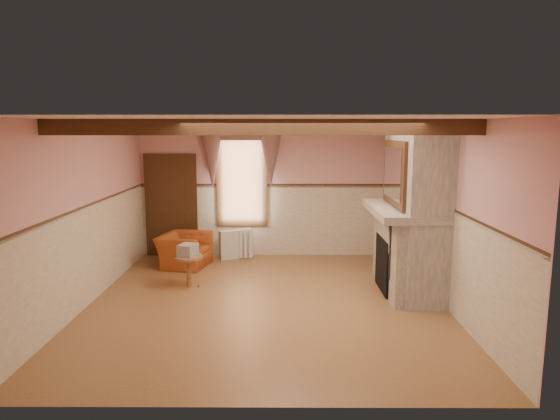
{
  "coord_description": "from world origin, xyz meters",
  "views": [
    {
      "loc": [
        0.26,
        -7.47,
        2.67
      ],
      "look_at": [
        0.21,
        0.8,
        1.33
      ],
      "focal_mm": 32.0,
      "sensor_mm": 36.0,
      "label": 1
    }
  ],
  "objects_px": {
    "radiator": "(236,244)",
    "oil_lamp": "(401,197)",
    "armchair": "(184,250)",
    "mantel_clock": "(394,195)",
    "bowl": "(406,206)",
    "side_table": "(189,272)"
  },
  "relations": [
    {
      "from": "radiator",
      "to": "mantel_clock",
      "type": "bearing_deg",
      "value": -49.16
    },
    {
      "from": "radiator",
      "to": "bowl",
      "type": "xyz_separation_m",
      "value": [
        2.96,
        -2.26,
        1.16
      ]
    },
    {
      "from": "oil_lamp",
      "to": "bowl",
      "type": "bearing_deg",
      "value": -90.0
    },
    {
      "from": "armchair",
      "to": "oil_lamp",
      "type": "distance_m",
      "value": 4.31
    },
    {
      "from": "bowl",
      "to": "oil_lamp",
      "type": "bearing_deg",
      "value": 90.0
    },
    {
      "from": "armchair",
      "to": "side_table",
      "type": "relative_size",
      "value": 1.78
    },
    {
      "from": "side_table",
      "to": "oil_lamp",
      "type": "distance_m",
      "value": 3.81
    },
    {
      "from": "mantel_clock",
      "to": "oil_lamp",
      "type": "relative_size",
      "value": 0.86
    },
    {
      "from": "armchair",
      "to": "oil_lamp",
      "type": "bearing_deg",
      "value": -95.94
    },
    {
      "from": "bowl",
      "to": "mantel_clock",
      "type": "height_order",
      "value": "mantel_clock"
    },
    {
      "from": "side_table",
      "to": "bowl",
      "type": "xyz_separation_m",
      "value": [
        3.59,
        -0.3,
        1.19
      ]
    },
    {
      "from": "armchair",
      "to": "mantel_clock",
      "type": "bearing_deg",
      "value": -88.76
    },
    {
      "from": "mantel_clock",
      "to": "oil_lamp",
      "type": "xyz_separation_m",
      "value": [
        0.0,
        -0.53,
        0.04
      ]
    },
    {
      "from": "radiator",
      "to": "oil_lamp",
      "type": "distance_m",
      "value": 3.74
    },
    {
      "from": "mantel_clock",
      "to": "side_table",
      "type": "bearing_deg",
      "value": -170.64
    },
    {
      "from": "radiator",
      "to": "mantel_clock",
      "type": "distance_m",
      "value": 3.48
    },
    {
      "from": "armchair",
      "to": "radiator",
      "type": "bearing_deg",
      "value": -45.37
    },
    {
      "from": "oil_lamp",
      "to": "radiator",
      "type": "bearing_deg",
      "value": 147.39
    },
    {
      "from": "armchair",
      "to": "side_table",
      "type": "xyz_separation_m",
      "value": [
        0.34,
        -1.35,
        -0.04
      ]
    },
    {
      "from": "side_table",
      "to": "bowl",
      "type": "distance_m",
      "value": 3.79
    },
    {
      "from": "side_table",
      "to": "radiator",
      "type": "relative_size",
      "value": 0.79
    },
    {
      "from": "radiator",
      "to": "side_table",
      "type": "bearing_deg",
      "value": -132.07
    }
  ]
}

